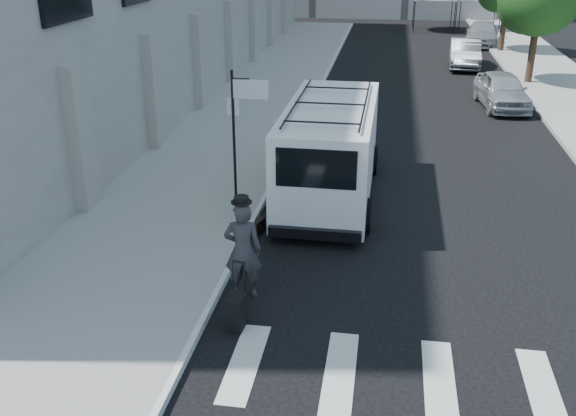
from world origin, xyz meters
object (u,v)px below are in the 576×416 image
(briefcase, at_px, (259,226))
(parked_car_c, at_px, (482,34))
(cargo_van, at_px, (331,149))
(parked_car_b, at_px, (465,53))
(businessman, at_px, (243,250))
(suitcase, at_px, (237,312))
(parked_car_a, at_px, (502,90))

(briefcase, bearing_deg, parked_car_c, 88.69)
(cargo_van, bearing_deg, parked_car_b, 74.89)
(businessman, bearing_deg, suitcase, 88.92)
(suitcase, relative_size, cargo_van, 0.18)
(parked_car_b, distance_m, parked_car_c, 7.97)
(businessman, height_order, cargo_van, cargo_van)
(parked_car_b, bearing_deg, parked_car_c, 80.14)
(cargo_van, bearing_deg, parked_car_a, 60.86)
(cargo_van, bearing_deg, briefcase, -117.07)
(businessman, height_order, parked_car_b, businessman)
(suitcase, bearing_deg, parked_car_a, 72.12)
(businessman, distance_m, parked_car_a, 17.74)
(parked_car_b, bearing_deg, briefcase, -103.91)
(suitcase, height_order, cargo_van, cargo_van)
(businessman, distance_m, briefcase, 3.00)
(suitcase, bearing_deg, businessman, 100.33)
(briefcase, distance_m, cargo_van, 3.29)
(suitcase, xyz_separation_m, cargo_van, (1.03, 6.73, 0.98))
(briefcase, xyz_separation_m, parked_car_c, (8.55, 29.71, 0.54))
(parked_car_a, bearing_deg, businessman, -119.64)
(businessman, bearing_deg, cargo_van, -108.80)
(parked_car_a, relative_size, parked_car_c, 0.86)
(briefcase, bearing_deg, cargo_van, 77.27)
(businessman, height_order, parked_car_c, businessman)
(briefcase, xyz_separation_m, parked_car_a, (7.44, 13.36, 0.55))
(parked_car_c, bearing_deg, briefcase, -99.05)
(cargo_van, height_order, parked_car_a, cargo_van)
(suitcase, distance_m, cargo_van, 6.88)
(parked_car_a, height_order, parked_car_b, parked_car_b)
(cargo_van, relative_size, parked_car_b, 1.56)
(suitcase, relative_size, parked_car_b, 0.29)
(parked_car_a, bearing_deg, parked_car_b, 88.80)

